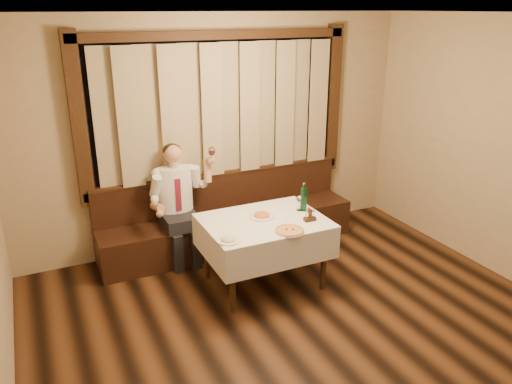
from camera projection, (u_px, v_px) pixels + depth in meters
name	position (u px, v px, depth m)	size (l,w,h in m)	color
room	(301.00, 172.00, 4.34)	(5.01, 6.01, 2.81)	black
banquette	(228.00, 223.00, 6.24)	(3.20, 0.61, 0.94)	black
dining_table	(264.00, 229.00, 5.25)	(1.27, 0.97, 0.76)	black
pizza	(290.00, 230.00, 4.93)	(0.30, 0.30, 0.03)	white
pasta_red	(262.00, 214.00, 5.27)	(0.28, 0.28, 0.09)	white
pasta_cream	(228.00, 238.00, 4.73)	(0.24, 0.24, 0.08)	white
green_bottle	(304.00, 199.00, 5.41)	(0.07, 0.07, 0.32)	#104B28
table_wine_glass	(299.00, 200.00, 5.41)	(0.07, 0.07, 0.18)	white
cruet_caddy	(310.00, 217.00, 5.17)	(0.12, 0.06, 0.13)	black
seated_man	(178.00, 195.00, 5.72)	(0.77, 0.57, 1.40)	black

